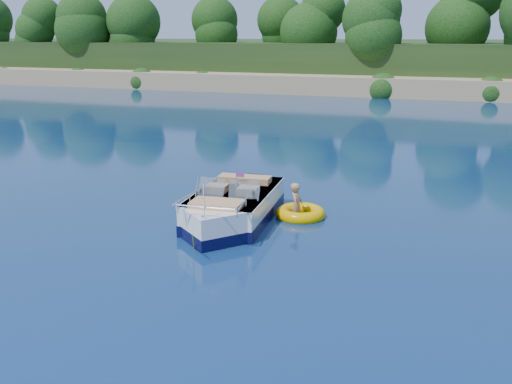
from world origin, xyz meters
TOP-DOWN VIEW (x-y plane):
  - ground at (0.00, 0.00)m, footprint 160.00×160.00m
  - shoreline at (0.00, 63.77)m, footprint 170.00×59.00m
  - treeline at (0.04, 41.01)m, footprint 150.00×7.12m
  - motorboat at (1.38, 2.22)m, footprint 2.20×5.28m
  - tow_tube at (2.93, 3.33)m, footprint 1.63×1.63m
  - boy at (2.82, 3.30)m, footprint 0.41×0.74m

SIDE VIEW (x-z plane):
  - ground at x=0.00m, z-range 0.00..0.00m
  - boy at x=2.82m, z-range -0.69..0.69m
  - tow_tube at x=2.93m, z-range -0.08..0.27m
  - motorboat at x=1.38m, z-range -0.54..1.22m
  - shoreline at x=0.00m, z-range -2.02..3.98m
  - treeline at x=0.04m, z-range 1.45..9.64m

